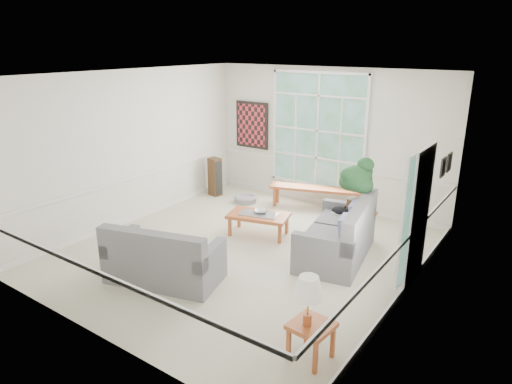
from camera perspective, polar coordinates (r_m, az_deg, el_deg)
floor at (r=8.05m, az=-1.41°, el=-7.39°), size 5.50×6.00×0.01m
ceiling at (r=7.28m, az=-1.60°, el=14.47°), size 5.50×6.00×0.02m
wall_back at (r=10.03m, az=8.80°, el=6.65°), size 5.50×0.02×3.00m
wall_front at (r=5.54m, az=-20.32°, el=-3.87°), size 5.50×0.02×3.00m
wall_left at (r=9.38m, az=-15.20°, el=5.43°), size 0.02×6.00×3.00m
wall_right at (r=6.36m, az=18.87°, el=-0.89°), size 0.02×6.00×3.00m
window_back at (r=10.06m, az=7.71°, el=7.60°), size 2.30×0.08×2.40m
entry_door at (r=7.06m, az=19.61°, el=-2.97°), size 0.08×0.90×2.10m
door_sidelight at (r=6.46m, az=18.14°, el=-3.84°), size 0.08×0.26×1.90m
wall_art at (r=10.96m, az=-0.53°, el=8.37°), size 0.90×0.06×1.10m
wall_frame_near at (r=7.99m, az=22.29°, el=2.90°), size 0.04×0.26×0.32m
wall_frame_far at (r=8.37m, az=22.94°, el=3.47°), size 0.04×0.26×0.32m
loveseat_right at (r=7.76m, az=10.05°, el=-4.60°), size 1.29×2.00×1.00m
loveseat_front at (r=7.09m, az=-11.41°, el=-7.37°), size 1.87×1.31×0.92m
coffee_table at (r=8.61m, az=0.31°, el=-4.08°), size 1.24×0.89×0.42m
pewter_bowl at (r=8.56m, az=0.70°, el=-2.43°), size 0.44×0.44×0.08m
window_bench at (r=10.07m, az=7.44°, el=-0.72°), size 2.01×1.02×0.47m
end_table at (r=8.57m, az=12.23°, el=-4.09°), size 0.71×0.71×0.57m
houseplant at (r=8.25m, az=12.40°, el=0.88°), size 0.69×0.69×1.02m
side_table at (r=5.51m, az=6.87°, el=-18.02°), size 0.49×0.49×0.46m
table_lamp at (r=5.19m, az=6.52°, el=-13.41°), size 0.37×0.37×0.61m
pet_bed at (r=10.39m, az=-1.32°, el=-0.89°), size 0.56×0.56×0.15m
floor_speaker at (r=10.82m, az=-5.15°, el=1.91°), size 0.32×0.27×0.90m
cat at (r=8.35m, az=10.50°, el=-2.31°), size 0.34×0.24×0.16m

